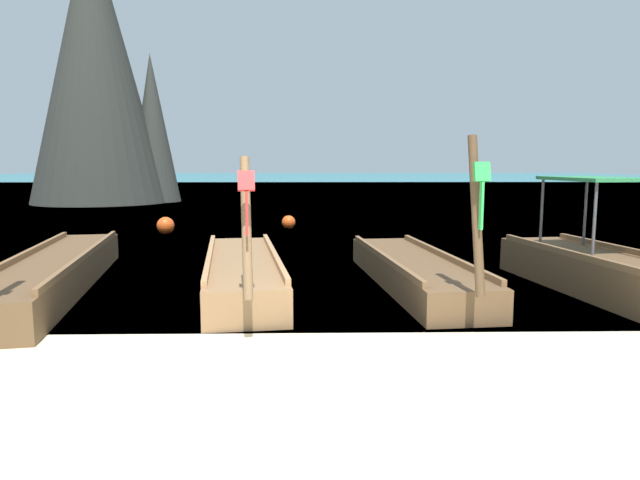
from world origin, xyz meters
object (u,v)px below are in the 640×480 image
longtail_boat_green_ribbon (414,271)px  mooring_buoy_far (289,222)px  longtail_boat_pink_ribbon (611,273)px  mooring_buoy_near (166,226)px  karst_rock (100,68)px  longtail_boat_red_ribbon (242,272)px  longtail_boat_yellow_ribbon (55,273)px

longtail_boat_green_ribbon → mooring_buoy_far: 9.25m
longtail_boat_green_ribbon → longtail_boat_pink_ribbon: 3.20m
longtail_boat_green_ribbon → longtail_boat_pink_ribbon: (3.08, -0.88, 0.11)m
longtail_boat_green_ribbon → mooring_buoy_near: (-6.26, 7.57, 0.00)m
karst_rock → longtail_boat_green_ribbon: bearing=-59.3°
mooring_buoy_far → longtail_boat_red_ribbon: bearing=-93.1°
mooring_buoy_near → longtail_boat_yellow_ribbon: bearing=-90.0°
longtail_boat_yellow_ribbon → mooring_buoy_near: bearing=90.0°
longtail_boat_yellow_ribbon → longtail_boat_green_ribbon: (6.25, 0.18, -0.03)m
longtail_boat_red_ribbon → longtail_boat_green_ribbon: longtail_boat_green_ribbon is taller
longtail_boat_pink_ribbon → karst_rock: size_ratio=0.38×
longtail_boat_pink_ribbon → mooring_buoy_far: 11.27m
longtail_boat_green_ribbon → karst_rock: bearing=120.7°
longtail_boat_pink_ribbon → karst_rock: 28.92m
longtail_boat_yellow_ribbon → longtail_boat_pink_ribbon: 9.36m
longtail_boat_pink_ribbon → karst_rock: karst_rock is taller
mooring_buoy_near → longtail_boat_pink_ribbon: bearing=-42.1°
mooring_buoy_far → longtail_boat_pink_ribbon: bearing=-60.2°
longtail_boat_pink_ribbon → mooring_buoy_far: bearing=119.8°
longtail_boat_pink_ribbon → longtail_boat_green_ribbon: bearing=164.1°
longtail_boat_green_ribbon → mooring_buoy_far: size_ratio=12.92×
mooring_buoy_far → mooring_buoy_near: bearing=-160.3°
longtail_boat_yellow_ribbon → mooring_buoy_far: size_ratio=16.09×
karst_rock → mooring_buoy_far: (10.58, -13.18, -7.04)m
longtail_boat_pink_ribbon → longtail_boat_yellow_ribbon: bearing=175.8°
longtail_boat_yellow_ribbon → mooring_buoy_far: bearing=67.7°
longtail_boat_pink_ribbon → mooring_buoy_near: 12.59m
longtail_boat_yellow_ribbon → karst_rock: size_ratio=0.48×
karst_rock → mooring_buoy_near: (6.85, -14.51, -7.00)m
longtail_boat_pink_ribbon → mooring_buoy_far: (-5.61, 9.78, -0.15)m
longtail_boat_yellow_ribbon → mooring_buoy_near: size_ratio=13.60×
longtail_boat_red_ribbon → mooring_buoy_near: (-3.23, 7.72, -0.02)m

